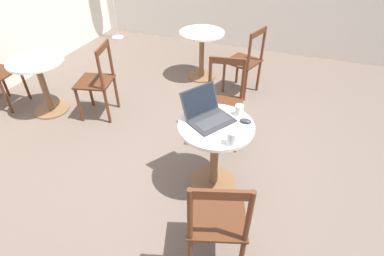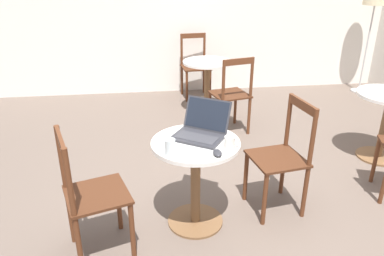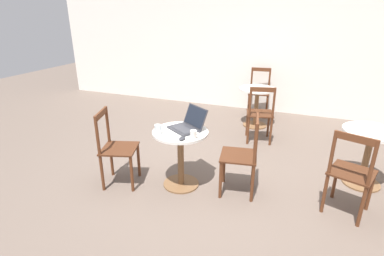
{
  "view_description": "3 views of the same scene",
  "coord_description": "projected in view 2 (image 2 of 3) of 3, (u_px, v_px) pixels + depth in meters",
  "views": [
    {
      "loc": [
        -2.21,
        -0.66,
        2.22
      ],
      "look_at": [
        -0.24,
        0.07,
        0.61
      ],
      "focal_mm": 28.0,
      "sensor_mm": 36.0,
      "label": 1
    },
    {
      "loc": [
        -0.59,
        -2.56,
        1.9
      ],
      "look_at": [
        -0.22,
        0.33,
        0.6
      ],
      "focal_mm": 35.0,
      "sensor_mm": 36.0,
      "label": 2
    },
    {
      "loc": [
        1.03,
        -3.08,
        2.01
      ],
      "look_at": [
        -0.29,
        0.31,
        0.57
      ],
      "focal_mm": 28.0,
      "sensor_mm": 36.0,
      "label": 3
    }
  ],
  "objects": [
    {
      "name": "chair_far_front",
      "position": [
        231.0,
        95.0,
        4.39
      ],
      "size": [
        0.49,
        0.49,
        0.94
      ],
      "color": "#562D19",
      "rests_on": "ground_plane"
    },
    {
      "name": "mouse",
      "position": [
        218.0,
        153.0,
        2.51
      ],
      "size": [
        0.06,
        0.1,
        0.03
      ],
      "color": "#2D2D33",
      "rests_on": "cafe_table_near"
    },
    {
      "name": "wall_back",
      "position": [
        181.0,
        3.0,
        5.54
      ],
      "size": [
        9.4,
        0.06,
        2.7
      ],
      "color": "white",
      "rests_on": "ground_plane"
    },
    {
      "name": "cafe_table_near",
      "position": [
        196.0,
        167.0,
        2.79
      ],
      "size": [
        0.65,
        0.65,
        0.71
      ],
      "color": "brown",
      "rests_on": "ground_plane"
    },
    {
      "name": "cafe_table_far",
      "position": [
        207.0,
        77.0,
        5.0
      ],
      "size": [
        0.65,
        0.65,
        0.71
      ],
      "color": "brown",
      "rests_on": "ground_plane"
    },
    {
      "name": "ground_plane",
      "position": [
        222.0,
        208.0,
        3.16
      ],
      "size": [
        16.0,
        16.0,
        0.0
      ],
      "primitive_type": "plane",
      "color": "#66564C"
    },
    {
      "name": "floor_lamp",
      "position": [
        375.0,
        2.0,
        5.46
      ],
      "size": [
        0.34,
        0.34,
        1.57
      ],
      "color": "#B7B7B7",
      "rests_on": "ground_plane"
    },
    {
      "name": "chair_near_right",
      "position": [
        282.0,
        158.0,
        2.99
      ],
      "size": [
        0.46,
        0.46,
        0.94
      ],
      "color": "#562D19",
      "rests_on": "ground_plane"
    },
    {
      "name": "laptop",
      "position": [
        201.0,
        130.0,
        2.77
      ],
      "size": [
        0.49,
        0.48,
        0.25
      ],
      "color": "#2D2D33",
      "rests_on": "cafe_table_near"
    },
    {
      "name": "chair_far_back",
      "position": [
        195.0,
        66.0,
        5.62
      ],
      "size": [
        0.44,
        0.44,
        0.94
      ],
      "color": "#562D19",
      "rests_on": "ground_plane"
    },
    {
      "name": "mug",
      "position": [
        230.0,
        143.0,
        2.58
      ],
      "size": [
        0.11,
        0.07,
        0.09
      ],
      "color": "silver",
      "rests_on": "cafe_table_near"
    },
    {
      "name": "chair_near_left",
      "position": [
        91.0,
        196.0,
        2.5
      ],
      "size": [
        0.51,
        0.51,
        0.94
      ],
      "color": "#562D19",
      "rests_on": "ground_plane"
    },
    {
      "name": "drinking_glass",
      "position": [
        170.0,
        147.0,
        2.5
      ],
      "size": [
        0.07,
        0.07,
        0.11
      ],
      "color": "silver",
      "rests_on": "cafe_table_near"
    }
  ]
}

